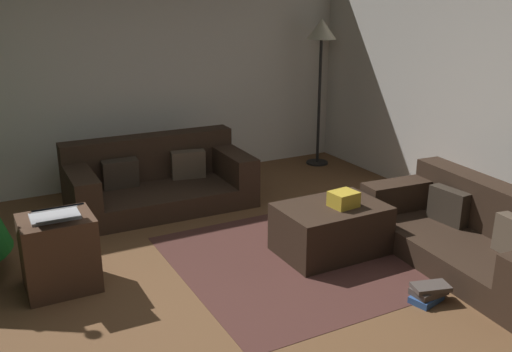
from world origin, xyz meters
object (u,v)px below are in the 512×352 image
(corner_lamp, at_px, (321,41))
(gift_box, at_px, (344,199))
(book_stack, at_px, (428,293))
(laptop, at_px, (55,213))
(couch_right, at_px, (476,235))
(couch_left, at_px, (157,180))
(ottoman, at_px, (331,229))
(side_table, at_px, (59,253))
(tv_remote, at_px, (336,200))

(corner_lamp, bearing_deg, gift_box, -119.51)
(gift_box, relative_size, book_stack, 0.70)
(book_stack, height_order, corner_lamp, corner_lamp)
(laptop, height_order, book_stack, laptop)
(laptop, relative_size, corner_lamp, 0.21)
(laptop, bearing_deg, couch_right, -19.74)
(couch_left, bearing_deg, gift_box, 119.42)
(couch_right, bearing_deg, gift_box, 56.78)
(corner_lamp, bearing_deg, ottoman, -121.55)
(couch_right, distance_m, gift_box, 1.11)
(side_table, xyz_separation_m, corner_lamp, (3.52, 1.80, 1.27))
(couch_left, bearing_deg, laptop, 51.02)
(gift_box, distance_m, laptop, 2.26)
(couch_right, bearing_deg, ottoman, 56.67)
(book_stack, bearing_deg, laptop, 148.87)
(tv_remote, bearing_deg, gift_box, -75.69)
(gift_box, distance_m, corner_lamp, 2.85)
(couch_right, height_order, book_stack, couch_right)
(laptop, distance_m, book_stack, 2.74)
(gift_box, height_order, side_table, side_table)
(couch_left, xyz_separation_m, couch_right, (1.86, -2.54, -0.01))
(couch_right, height_order, tv_remote, couch_right)
(laptop, bearing_deg, corner_lamp, 27.88)
(ottoman, xyz_separation_m, gift_box, (0.07, -0.06, 0.28))
(laptop, distance_m, corner_lamp, 4.09)
(side_table, distance_m, laptop, 0.34)
(couch_left, height_order, book_stack, couch_left)
(ottoman, distance_m, book_stack, 1.03)
(gift_box, xyz_separation_m, tv_remote, (0.02, 0.14, -0.05))
(couch_right, height_order, laptop, laptop)
(couch_left, xyz_separation_m, ottoman, (0.92, -1.81, -0.05))
(ottoman, bearing_deg, corner_lamp, 58.45)
(couch_right, distance_m, laptop, 3.29)
(tv_remote, bearing_deg, side_table, -167.38)
(ottoman, height_order, side_table, side_table)
(book_stack, bearing_deg, tv_remote, 93.17)
(gift_box, bearing_deg, couch_right, -37.74)
(couch_right, bearing_deg, book_stack, 114.50)
(tv_remote, distance_m, corner_lamp, 2.76)
(couch_right, bearing_deg, laptop, 74.78)
(couch_right, distance_m, side_table, 3.29)
(couch_left, height_order, corner_lamp, corner_lamp)
(gift_box, relative_size, tv_remote, 1.35)
(side_table, bearing_deg, book_stack, -32.23)
(ottoman, distance_m, side_table, 2.19)
(ottoman, distance_m, tv_remote, 0.25)
(ottoman, bearing_deg, book_stack, -81.42)
(couch_left, relative_size, side_table, 3.25)
(gift_box, distance_m, tv_remote, 0.15)
(couch_right, relative_size, tv_remote, 11.93)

